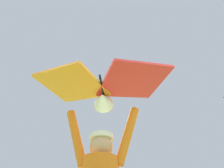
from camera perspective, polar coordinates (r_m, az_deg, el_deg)
The scene contains 2 objects.
held_stunt_kite at distance 2.34m, azimuth -2.74°, elevation -1.09°, with size 1.69×0.90×0.39m.
distant_kite_purple_low_left at distance 21.78m, azimuth 3.27°, elevation 1.31°, with size 1.03×1.04×2.10m.
Camera 1 is at (-0.14, -2.16, 0.72)m, focal length 31.68 mm.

